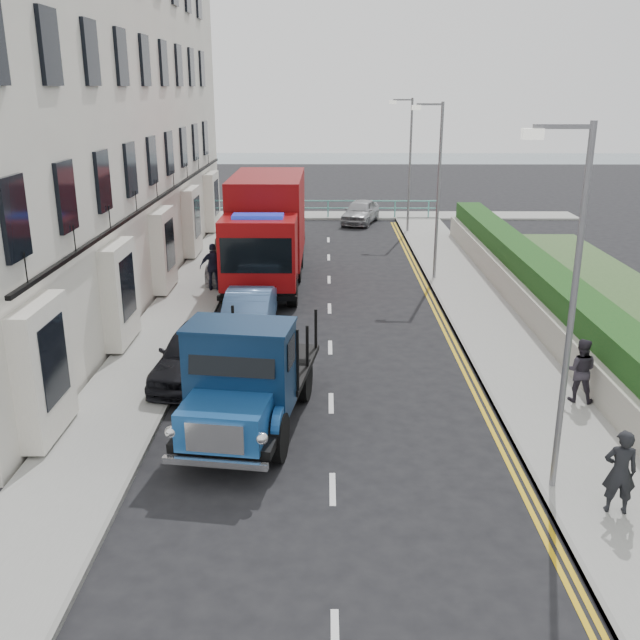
{
  "coord_description": "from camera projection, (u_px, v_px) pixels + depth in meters",
  "views": [
    {
      "loc": [
        -0.15,
        -14.27,
        7.53
      ],
      "look_at": [
        -0.3,
        4.42,
        1.4
      ],
      "focal_mm": 40.0,
      "sensor_mm": 36.0,
      "label": 1
    }
  ],
  "objects": [
    {
      "name": "ground",
      "position": [
        332.0,
        441.0,
        15.9
      ],
      "size": [
        120.0,
        120.0,
        0.0
      ],
      "primitive_type": "plane",
      "color": "black",
      "rests_on": "ground"
    },
    {
      "name": "promenade",
      "position": [
        328.0,
        216.0,
        43.44
      ],
      "size": [
        30.0,
        2.5,
        0.12
      ],
      "primitive_type": "cube",
      "color": "gray",
      "rests_on": "ground"
    },
    {
      "name": "bedford_lorry",
      "position": [
        243.0,
        386.0,
        15.74
      ],
      "size": [
        2.99,
        5.92,
        2.69
      ],
      "rotation": [
        0.0,
        0.0,
        -0.14
      ],
      "color": "black",
      "rests_on": "ground"
    },
    {
      "name": "parked_car_front",
      "position": [
        197.0,
        352.0,
        19.14
      ],
      "size": [
        2.21,
        4.51,
        1.48
      ],
      "primitive_type": "imported",
      "rotation": [
        0.0,
        0.0,
        -0.11
      ],
      "color": "black",
      "rests_on": "ground"
    },
    {
      "name": "pavement_west",
      "position": [
        179.0,
        315.0,
        24.48
      ],
      "size": [
        2.4,
        38.0,
        0.12
      ],
      "primitive_type": "cube",
      "color": "gray",
      "rests_on": "ground"
    },
    {
      "name": "seafront_car_left",
      "position": [
        270.0,
        230.0,
        35.91
      ],
      "size": [
        3.91,
        5.28,
        1.33
      ],
      "primitive_type": "imported",
      "rotation": [
        0.0,
        0.0,
        3.54
      ],
      "color": "black",
      "rests_on": "ground"
    },
    {
      "name": "garden_east",
      "position": [
        542.0,
        293.0,
        24.12
      ],
      "size": [
        1.45,
        28.0,
        1.75
      ],
      "color": "#B2AD9E",
      "rests_on": "ground"
    },
    {
      "name": "terrace_west",
      "position": [
        72.0,
        97.0,
        26.09
      ],
      "size": [
        6.31,
        30.2,
        14.25
      ],
      "color": "silver",
      "rests_on": "ground"
    },
    {
      "name": "pedestrian_east_near",
      "position": [
        620.0,
        472.0,
        12.82
      ],
      "size": [
        0.65,
        0.47,
        1.64
      ],
      "primitive_type": "imported",
      "rotation": [
        0.0,
        0.0,
        3.0
      ],
      "color": "black",
      "rests_on": "pavement_east"
    },
    {
      "name": "parked_car_rear",
      "position": [
        243.0,
        257.0,
        29.62
      ],
      "size": [
        2.69,
        5.6,
        1.57
      ],
      "primitive_type": "imported",
      "rotation": [
        0.0,
        0.0,
        -0.09
      ],
      "color": "#B1B0B5",
      "rests_on": "ground"
    },
    {
      "name": "pedestrian_east_far",
      "position": [
        580.0,
        370.0,
        17.44
      ],
      "size": [
        0.94,
        0.83,
        1.62
      ],
      "primitive_type": "imported",
      "rotation": [
        0.0,
        0.0,
        2.81
      ],
      "color": "#2D2932",
      "rests_on": "pavement_east"
    },
    {
      "name": "lamp_mid",
      "position": [
        436.0,
        181.0,
        27.93
      ],
      "size": [
        1.23,
        0.18,
        7.0
      ],
      "color": "slate",
      "rests_on": "ground"
    },
    {
      "name": "red_lorry",
      "position": [
        266.0,
        228.0,
        28.04
      ],
      "size": [
        2.79,
        8.04,
        4.2
      ],
      "rotation": [
        0.0,
        0.0,
        -0.0
      ],
      "color": "black",
      "rests_on": "ground"
    },
    {
      "name": "pavement_east",
      "position": [
        484.0,
        316.0,
        24.4
      ],
      "size": [
        2.6,
        38.0,
        0.12
      ],
      "primitive_type": "cube",
      "color": "gray",
      "rests_on": "ground"
    },
    {
      "name": "seafront_car_right",
      "position": [
        360.0,
        212.0,
        41.09
      ],
      "size": [
        2.67,
        4.28,
        1.36
      ],
      "primitive_type": "imported",
      "rotation": [
        0.0,
        0.0,
        -0.29
      ],
      "color": "#9F9FA3",
      "rests_on": "ground"
    },
    {
      "name": "seafront_railing",
      "position": [
        328.0,
        209.0,
        42.52
      ],
      "size": [
        13.0,
        0.08,
        1.11
      ],
      "color": "#59B2A5",
      "rests_on": "ground"
    },
    {
      "name": "lamp_far",
      "position": [
        408.0,
        157.0,
        37.43
      ],
      "size": [
        1.23,
        0.18,
        7.0
      ],
      "color": "slate",
      "rests_on": "ground"
    },
    {
      "name": "pedestrian_west_near",
      "position": [
        214.0,
        267.0,
        27.06
      ],
      "size": [
        1.09,
        0.55,
        1.8
      ],
      "primitive_type": "imported",
      "rotation": [
        0.0,
        0.0,
        3.25
      ],
      "color": "#1C1F33",
      "rests_on": "pavement_west"
    },
    {
      "name": "sea_plane",
      "position": [
        327.0,
        164.0,
        72.92
      ],
      "size": [
        120.0,
        120.0,
        0.0
      ],
      "primitive_type": "plane",
      "color": "slate",
      "rests_on": "ground"
    },
    {
      "name": "pedestrian_west_far",
      "position": [
        220.0,
        258.0,
        28.63
      ],
      "size": [
        0.94,
        0.74,
        1.69
      ],
      "primitive_type": "imported",
      "rotation": [
        0.0,
        0.0,
        0.28
      ],
      "color": "#443831",
      "rests_on": "pavement_west"
    },
    {
      "name": "parked_car_mid",
      "position": [
        248.0,
        313.0,
        22.61
      ],
      "size": [
        1.56,
        4.2,
        1.37
      ],
      "primitive_type": "imported",
      "rotation": [
        0.0,
        0.0,
        -0.03
      ],
      "color": "#5176AD",
      "rests_on": "ground"
    },
    {
      "name": "lamp_near",
      "position": [
        567.0,
        294.0,
        12.73
      ],
      "size": [
        1.23,
        0.18,
        7.0
      ],
      "color": "slate",
      "rests_on": "ground"
    }
  ]
}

